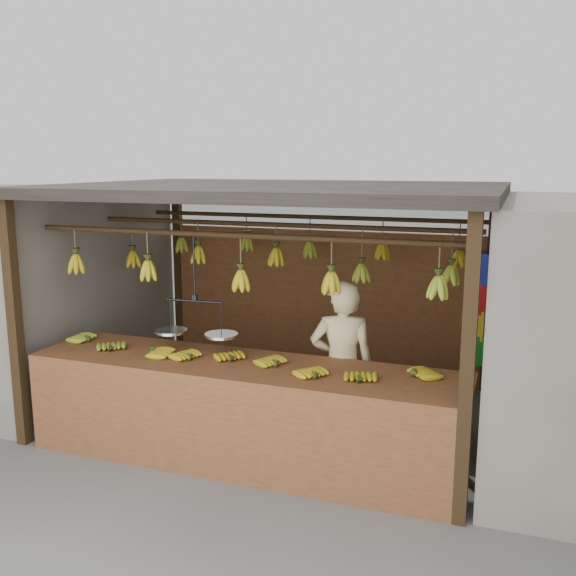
% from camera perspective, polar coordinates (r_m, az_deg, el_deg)
% --- Properties ---
extents(ground, '(80.00, 80.00, 0.00)m').
position_cam_1_polar(ground, '(6.92, -0.87, -11.08)').
color(ground, '#5B5B57').
extents(stall, '(4.30, 3.30, 2.40)m').
position_cam_1_polar(stall, '(6.74, 0.08, 5.65)').
color(stall, black).
rests_on(stall, ground).
extents(neighbor_left, '(3.00, 3.00, 2.30)m').
position_cam_1_polar(neighbor_left, '(8.52, -24.14, 0.24)').
color(neighbor_left, slate).
rests_on(neighbor_left, ground).
extents(counter, '(3.87, 0.88, 0.96)m').
position_cam_1_polar(counter, '(5.56, -4.55, -8.84)').
color(counter, brown).
rests_on(counter, ground).
extents(hanging_bananas, '(3.57, 2.24, 0.39)m').
position_cam_1_polar(hanging_bananas, '(6.48, -0.84, 2.35)').
color(hanging_bananas, '#AD9712').
rests_on(hanging_bananas, ground).
extents(balance_scale, '(0.78, 0.32, 0.92)m').
position_cam_1_polar(balance_scale, '(5.86, -8.20, -3.56)').
color(balance_scale, black).
rests_on(balance_scale, ground).
extents(vendor, '(0.66, 0.52, 1.59)m').
position_cam_1_polar(vendor, '(5.86, 4.81, -7.01)').
color(vendor, beige).
rests_on(vendor, ground).
extents(bag_bundles, '(0.08, 0.26, 1.26)m').
position_cam_1_polar(bag_bundles, '(7.52, 16.88, -1.89)').
color(bag_bundles, '#1426BF').
rests_on(bag_bundles, ground).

